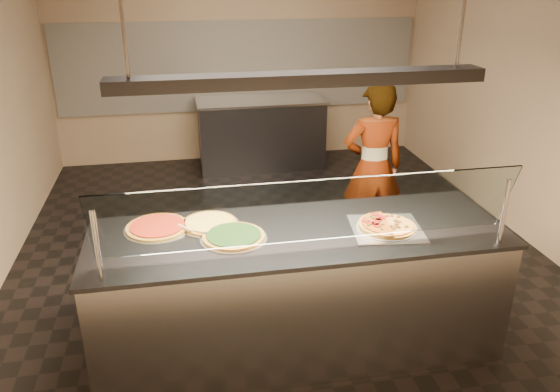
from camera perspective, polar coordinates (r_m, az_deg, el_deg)
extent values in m
cube|color=black|center=(5.30, 0.10, -6.22)|extent=(5.00, 6.00, 0.02)
cube|color=tan|center=(7.68, -4.27, 14.90)|extent=(5.00, 0.02, 3.00)
cube|color=tan|center=(2.07, 16.21, -9.64)|extent=(5.00, 0.02, 3.00)
cube|color=tan|center=(5.76, 25.85, 9.97)|extent=(0.02, 6.00, 3.00)
cube|color=silver|center=(7.68, -4.19, 13.40)|extent=(4.90, 0.02, 1.20)
cube|color=#B7B7BC|center=(3.92, 1.88, -9.98)|extent=(2.77, 0.90, 0.90)
cube|color=#2E2E32|center=(3.68, 1.97, -3.91)|extent=(2.81, 0.94, 0.03)
cylinder|color=#B7B7BC|center=(3.19, -18.57, -5.03)|extent=(0.03, 0.03, 0.44)
cylinder|color=#B7B7BC|center=(3.71, 22.38, -1.53)|extent=(0.03, 0.03, 0.44)
cube|color=white|center=(3.25, 3.35, -1.63)|extent=(2.57, 0.18, 0.47)
cube|color=silver|center=(3.78, 11.06, -3.35)|extent=(0.52, 0.52, 0.01)
cylinder|color=silver|center=(3.77, 11.07, -3.25)|extent=(0.41, 0.41, 0.01)
cylinder|color=maroon|center=(3.82, 10.60, -2.10)|extent=(0.06, 0.06, 0.01)
cylinder|color=maroon|center=(3.85, 9.84, -1.85)|extent=(0.06, 0.06, 0.01)
cylinder|color=maroon|center=(3.78, 10.27, -2.32)|extent=(0.06, 0.06, 0.01)
cylinder|color=maroon|center=(3.76, 10.16, -2.45)|extent=(0.06, 0.06, 0.01)
cylinder|color=maroon|center=(3.75, 8.90, -2.48)|extent=(0.06, 0.06, 0.01)
cylinder|color=maroon|center=(3.72, 9.37, -2.72)|extent=(0.06, 0.06, 0.01)
cylinder|color=maroon|center=(3.71, 9.94, -2.79)|extent=(0.06, 0.06, 0.01)
cylinder|color=maroon|center=(3.69, 10.12, -2.97)|extent=(0.06, 0.06, 0.01)
cube|color=#19590F|center=(3.87, 10.07, -1.69)|extent=(0.02, 0.02, 0.01)
cube|color=#19590F|center=(3.81, 9.49, -2.06)|extent=(0.02, 0.02, 0.01)
cube|color=#19590F|center=(3.79, 9.66, -2.23)|extent=(0.02, 0.02, 0.01)
cube|color=#19590F|center=(3.73, 8.97, -2.59)|extent=(0.02, 0.01, 0.01)
cube|color=#19590F|center=(3.68, 9.20, -2.96)|extent=(0.02, 0.02, 0.01)
cube|color=#19590F|center=(3.71, 10.68, -2.84)|extent=(0.01, 0.02, 0.01)
cube|color=#19590F|center=(3.65, 10.57, -3.31)|extent=(0.02, 0.02, 0.01)
sphere|color=#513014|center=(3.70, 11.74, -3.38)|extent=(0.03, 0.03, 0.03)
sphere|color=#513014|center=(3.73, 11.52, -3.10)|extent=(0.03, 0.03, 0.03)
sphere|color=#513014|center=(3.72, 11.88, -3.21)|extent=(0.03, 0.03, 0.03)
sphere|color=#513014|center=(3.73, 12.24, -3.19)|extent=(0.03, 0.03, 0.03)
sphere|color=#513014|center=(3.75, 13.03, -3.13)|extent=(0.03, 0.03, 0.03)
sphere|color=#513014|center=(3.77, 12.02, -2.91)|extent=(0.03, 0.03, 0.03)
sphere|color=#513014|center=(3.78, 12.01, -2.82)|extent=(0.03, 0.03, 0.03)
sphere|color=#513014|center=(3.81, 12.32, -2.65)|extent=(0.03, 0.03, 0.03)
sphere|color=#513014|center=(3.82, 11.94, -2.52)|extent=(0.03, 0.03, 0.03)
sphere|color=#513014|center=(3.88, 12.22, -2.14)|extent=(0.03, 0.03, 0.03)
sphere|color=#513014|center=(3.89, 11.58, -2.02)|extent=(0.03, 0.03, 0.03)
sphere|color=#513014|center=(3.88, 11.10, -2.04)|extent=(0.03, 0.03, 0.03)
cylinder|color=silver|center=(3.60, -4.87, -4.37)|extent=(0.44, 0.44, 0.01)
cylinder|color=#8F5E20|center=(3.59, -4.87, -4.19)|extent=(0.41, 0.41, 0.02)
cylinder|color=black|center=(3.58, -4.88, -3.98)|extent=(0.35, 0.35, 0.01)
cylinder|color=silver|center=(3.80, -7.39, -2.94)|extent=(0.41, 0.41, 0.01)
cylinder|color=#8F5E20|center=(3.79, -7.40, -2.79)|extent=(0.38, 0.38, 0.02)
cylinder|color=gold|center=(3.79, -7.41, -2.62)|extent=(0.33, 0.33, 0.01)
cylinder|color=silver|center=(3.80, -12.67, -3.29)|extent=(0.45, 0.45, 0.01)
cylinder|color=#8F5E20|center=(3.80, -12.69, -3.14)|extent=(0.42, 0.42, 0.02)
cylinder|color=maroon|center=(3.79, -12.70, -2.97)|extent=(0.37, 0.37, 0.01)
cube|color=#B7B7BC|center=(3.69, -7.67, -3.33)|extent=(0.17, 0.17, 0.00)
cylinder|color=tan|center=(3.71, -9.85, -3.29)|extent=(0.11, 0.12, 0.02)
cube|color=#2E2E32|center=(7.48, -2.01, 6.50)|extent=(1.66, 0.70, 0.90)
cube|color=#B7B7BC|center=(7.36, -2.07, 9.96)|extent=(1.70, 0.74, 0.03)
imported|color=#2C2936|center=(5.25, 9.70, 3.01)|extent=(0.60, 0.40, 1.63)
cube|color=#2E2E32|center=(3.34, 2.22, 12.09)|extent=(2.30, 0.18, 0.08)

